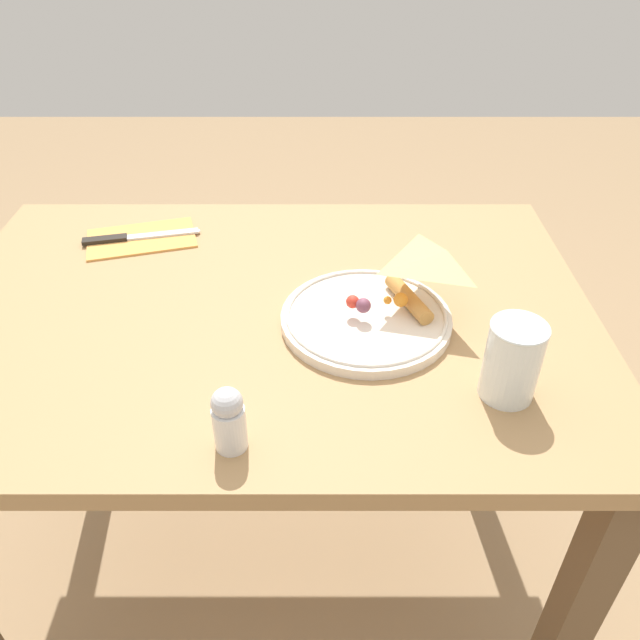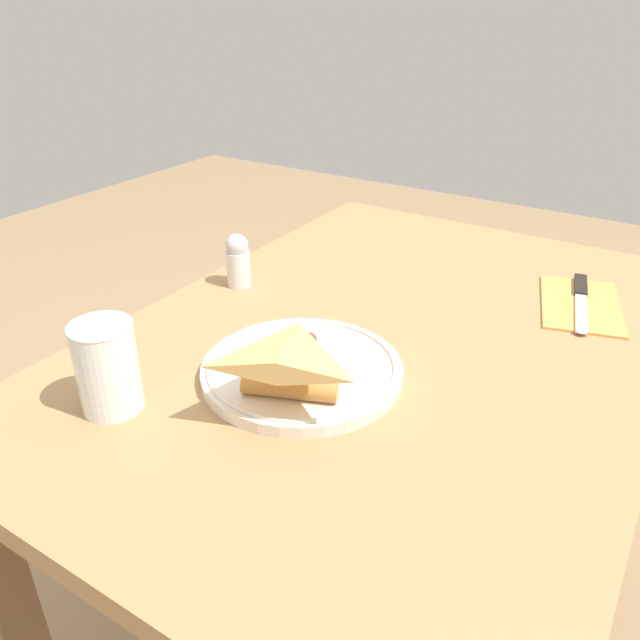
% 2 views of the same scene
% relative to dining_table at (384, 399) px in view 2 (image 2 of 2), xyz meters
% --- Properties ---
extents(dining_table, '(1.03, 0.72, 0.71)m').
position_rel_dining_table_xyz_m(dining_table, '(0.00, 0.00, 0.00)').
color(dining_table, '#A87F51').
rests_on(dining_table, ground_plane).
extents(plate_pizza, '(0.26, 0.26, 0.05)m').
position_rel_dining_table_xyz_m(plate_pizza, '(0.16, -0.04, 0.13)').
color(plate_pizza, silver).
rests_on(plate_pizza, dining_table).
extents(milk_glass, '(0.07, 0.07, 0.11)m').
position_rel_dining_table_xyz_m(milk_glass, '(0.33, -0.20, 0.17)').
color(milk_glass, white).
rests_on(milk_glass, dining_table).
extents(napkin_folded, '(0.22, 0.16, 0.00)m').
position_rel_dining_table_xyz_m(napkin_folded, '(-0.24, 0.22, 0.12)').
color(napkin_folded, '#E59E4C').
rests_on(napkin_folded, dining_table).
extents(butter_knife, '(0.21, 0.06, 0.01)m').
position_rel_dining_table_xyz_m(butter_knife, '(-0.25, 0.21, 0.12)').
color(butter_knife, black).
rests_on(butter_knife, napkin_folded).
extents(salt_shaker, '(0.04, 0.04, 0.09)m').
position_rel_dining_table_xyz_m(salt_shaker, '(-0.02, -0.29, 0.16)').
color(salt_shaker, silver).
rests_on(salt_shaker, dining_table).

